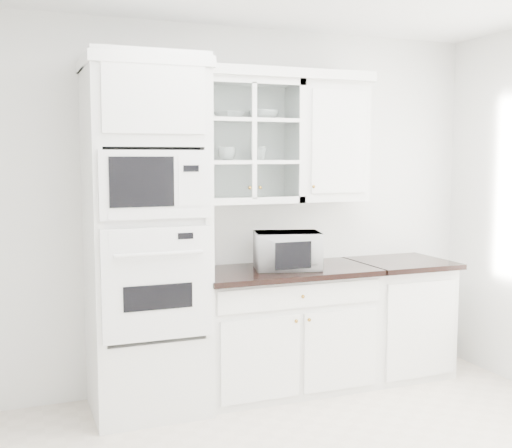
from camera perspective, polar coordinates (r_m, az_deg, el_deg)
name	(u,v)px	position (r m, az deg, el deg)	size (l,w,h in m)	color
room_shell	(312,149)	(3.64, 5.04, 6.62)	(4.00, 3.50, 2.70)	white
oven_column	(146,237)	(4.37, -9.73, -1.16)	(0.76, 0.68, 2.40)	white
base_cabinet_run	(284,328)	(4.85, 2.51, -9.24)	(1.32, 0.67, 0.92)	white
extra_base_cabinet	(398,316)	(5.32, 12.51, -8.01)	(0.72, 0.67, 0.92)	white
upper_cabinet_glass	(246,141)	(4.72, -0.89, 7.36)	(0.80, 0.33, 0.90)	white
upper_cabinet_solid	(328,142)	(4.99, 6.45, 7.24)	(0.55, 0.33, 0.90)	white
crown_molding	(233,73)	(4.70, -2.03, 13.30)	(2.14, 0.38, 0.07)	white
countertop_microwave	(287,250)	(4.70, 2.79, -2.35)	(0.47, 0.39, 0.27)	white
bowl_a	(229,115)	(4.66, -2.42, 9.64)	(0.21, 0.21, 0.05)	white
bowl_b	(264,115)	(4.79, 0.67, 9.66)	(0.22, 0.22, 0.07)	white
cup_a	(227,154)	(4.66, -2.61, 6.24)	(0.12, 0.12, 0.10)	white
cup_b	(259,153)	(4.73, 0.27, 6.29)	(0.11, 0.11, 0.10)	white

